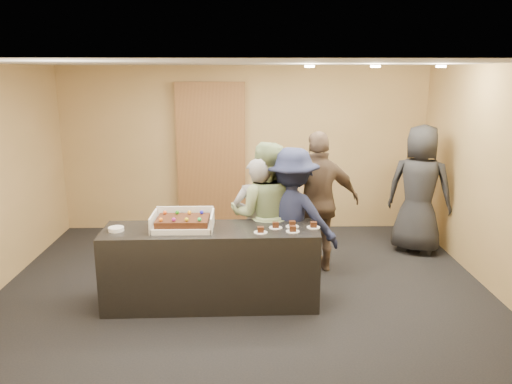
# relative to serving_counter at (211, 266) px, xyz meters

# --- Properties ---
(room) EXTENTS (6.04, 6.00, 2.70)m
(room) POSITION_rel_serving_counter_xyz_m (0.38, 0.36, 0.90)
(room) COLOR black
(room) RESTS_ON ground
(serving_counter) EXTENTS (2.42, 0.75, 0.90)m
(serving_counter) POSITION_rel_serving_counter_xyz_m (0.00, 0.00, 0.00)
(serving_counter) COLOR black
(serving_counter) RESTS_ON floor
(storage_cabinet) EXTENTS (1.11, 0.15, 2.44)m
(storage_cabinet) POSITION_rel_serving_counter_xyz_m (-0.17, 2.77, 0.77)
(storage_cabinet) COLOR brown
(storage_cabinet) RESTS_ON floor
(cake_box) EXTENTS (0.67, 0.47, 0.20)m
(cake_box) POSITION_rel_serving_counter_xyz_m (-0.30, 0.02, 0.50)
(cake_box) COLOR white
(cake_box) RESTS_ON serving_counter
(sheet_cake) EXTENTS (0.58, 0.40, 0.11)m
(sheet_cake) POSITION_rel_serving_counter_xyz_m (-0.30, 0.00, 0.55)
(sheet_cake) COLOR #34180B
(sheet_cake) RESTS_ON cake_box
(plate_stack) EXTENTS (0.17, 0.17, 0.04)m
(plate_stack) POSITION_rel_serving_counter_xyz_m (-1.03, -0.06, 0.47)
(plate_stack) COLOR white
(plate_stack) RESTS_ON serving_counter
(slice_a) EXTENTS (0.15, 0.15, 0.07)m
(slice_a) POSITION_rel_serving_counter_xyz_m (0.56, -0.15, 0.47)
(slice_a) COLOR white
(slice_a) RESTS_ON serving_counter
(slice_b) EXTENTS (0.15, 0.15, 0.07)m
(slice_b) POSITION_rel_serving_counter_xyz_m (0.73, 0.01, 0.47)
(slice_b) COLOR white
(slice_b) RESTS_ON serving_counter
(slice_c) EXTENTS (0.15, 0.15, 0.07)m
(slice_c) POSITION_rel_serving_counter_xyz_m (0.91, -0.13, 0.47)
(slice_c) COLOR white
(slice_c) RESTS_ON serving_counter
(slice_d) EXTENTS (0.15, 0.15, 0.07)m
(slice_d) POSITION_rel_serving_counter_xyz_m (0.92, 0.05, 0.47)
(slice_d) COLOR white
(slice_d) RESTS_ON serving_counter
(slice_e) EXTENTS (0.15, 0.15, 0.07)m
(slice_e) POSITION_rel_serving_counter_xyz_m (1.16, 0.01, 0.47)
(slice_e) COLOR white
(slice_e) RESTS_ON serving_counter
(person_server_grey) EXTENTS (0.60, 0.40, 1.63)m
(person_server_grey) POSITION_rel_serving_counter_xyz_m (0.55, 0.45, 0.37)
(person_server_grey) COLOR gray
(person_server_grey) RESTS_ON floor
(person_sage_man) EXTENTS (0.96, 0.80, 1.80)m
(person_sage_man) POSITION_rel_serving_counter_xyz_m (0.64, 0.52, 0.45)
(person_sage_man) COLOR #96AD7B
(person_sage_man) RESTS_ON floor
(person_navy_man) EXTENTS (1.28, 1.00, 1.74)m
(person_navy_man) POSITION_rel_serving_counter_xyz_m (0.96, 0.45, 0.42)
(person_navy_man) COLOR #1C223F
(person_navy_man) RESTS_ON floor
(person_brown_extra) EXTENTS (1.15, 0.61, 1.87)m
(person_brown_extra) POSITION_rel_serving_counter_xyz_m (1.36, 0.98, 0.49)
(person_brown_extra) COLOR brown
(person_brown_extra) RESTS_ON floor
(person_dark_suit) EXTENTS (1.10, 0.96, 1.89)m
(person_dark_suit) POSITION_rel_serving_counter_xyz_m (2.92, 1.65, 0.49)
(person_dark_suit) COLOR #242428
(person_dark_suit) RESTS_ON floor
(ceiling_spotlights) EXTENTS (1.72, 0.12, 0.03)m
(ceiling_spotlights) POSITION_rel_serving_counter_xyz_m (1.98, 0.86, 2.22)
(ceiling_spotlights) COLOR #FFEAC6
(ceiling_spotlights) RESTS_ON ceiling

